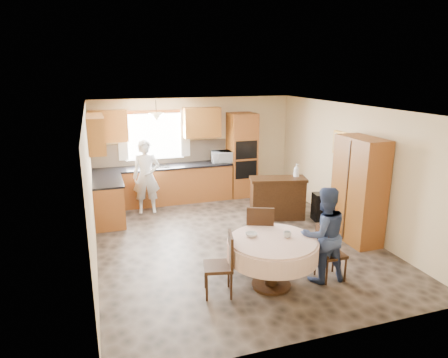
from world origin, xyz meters
TOP-DOWN VIEW (x-y plane):
  - floor at (0.00, 0.00)m, footprint 5.00×6.00m
  - ceiling at (0.00, 0.00)m, footprint 5.00×6.00m
  - wall_back at (0.00, 3.00)m, footprint 5.00×0.02m
  - wall_front at (0.00, -3.00)m, footprint 5.00×0.02m
  - wall_left at (-2.50, 0.00)m, footprint 0.02×6.00m
  - wall_right at (2.50, 0.00)m, footprint 0.02×6.00m
  - window at (-1.00, 2.98)m, footprint 1.40×0.03m
  - curtain_left at (-1.75, 2.93)m, footprint 0.22×0.02m
  - curtain_right at (-0.25, 2.93)m, footprint 0.22×0.02m
  - base_cab_back at (-0.85, 2.70)m, footprint 3.30×0.60m
  - counter_back at (-0.85, 2.70)m, footprint 3.30×0.64m
  - base_cab_left at (-2.20, 1.80)m, footprint 0.60×1.20m
  - counter_left at (-2.20, 1.80)m, footprint 0.64×1.20m
  - backsplash at (-0.85, 2.99)m, footprint 3.30×0.02m
  - wall_cab_left at (-2.05, 2.83)m, footprint 0.85×0.33m
  - wall_cab_right at (0.15, 2.83)m, footprint 0.90×0.33m
  - wall_cab_side at (-2.33, 1.80)m, footprint 0.33×1.20m
  - oven_tower at (1.15, 2.69)m, footprint 0.66×0.62m
  - oven_upper at (1.15, 2.38)m, footprint 0.56×0.01m
  - oven_lower at (1.15, 2.38)m, footprint 0.56×0.01m
  - pendant at (-1.00, 2.50)m, footprint 0.36×0.36m
  - sideboard at (1.31, 0.88)m, footprint 1.28×0.77m
  - space_heater at (2.20, 0.48)m, footprint 0.47×0.36m
  - cupboard at (2.22, -0.63)m, footprint 0.52×1.04m
  - dining_table at (-0.02, -1.71)m, footprint 1.34×1.34m
  - chair_left at (-0.77, -1.68)m, footprint 0.48×0.48m
  - chair_back at (0.07, -1.04)m, footprint 0.59×0.59m
  - chair_right at (0.87, -1.77)m, footprint 0.38×0.38m
  - framed_picture at (2.47, 0.36)m, footprint 0.06×0.59m
  - microwave at (0.60, 2.65)m, footprint 0.56×0.43m
  - person_sink at (-1.34, 2.15)m, footprint 0.65×0.48m
  - person_dining at (0.80, -1.76)m, footprint 0.76×0.60m
  - bowl_sideboard at (1.08, 0.88)m, footprint 0.29×0.29m
  - bottle_sideboard at (1.73, 0.88)m, footprint 0.17×0.17m
  - cup_table at (0.21, -1.71)m, footprint 0.14×0.14m
  - bowl_table at (-0.27, -1.51)m, footprint 0.19×0.19m

SIDE VIEW (x-z plane):
  - floor at x=0.00m, z-range -0.01..0.01m
  - space_heater at x=2.20m, z-range 0.00..0.60m
  - sideboard at x=1.31m, z-range 0.00..0.85m
  - base_cab_back at x=-0.85m, z-range 0.00..0.88m
  - base_cab_left at x=-2.20m, z-range 0.00..0.88m
  - chair_right at x=0.87m, z-range 0.05..0.92m
  - chair_left at x=-0.77m, z-range 0.05..0.98m
  - chair_back at x=0.07m, z-range 0.06..1.11m
  - dining_table at x=-0.02m, z-range 0.21..0.97m
  - person_dining at x=0.80m, z-range 0.00..1.49m
  - oven_lower at x=1.15m, z-range 0.53..0.97m
  - bowl_table at x=-0.27m, z-range 0.76..0.82m
  - cup_table at x=0.21m, z-range 0.76..0.85m
  - person_sink at x=-1.34m, z-range 0.00..1.66m
  - bowl_sideboard at x=1.08m, z-range 0.85..0.91m
  - counter_back at x=-0.85m, z-range 0.88..0.92m
  - counter_left at x=-2.20m, z-range 0.88..0.92m
  - cupboard at x=2.22m, z-range 0.00..1.98m
  - bottle_sideboard at x=1.73m, z-range 0.85..1.19m
  - oven_tower at x=1.15m, z-range 0.00..2.12m
  - microwave at x=0.60m, z-range 0.92..1.20m
  - backsplash at x=-0.85m, z-range 0.90..1.46m
  - wall_back at x=0.00m, z-range 0.00..2.50m
  - wall_front at x=0.00m, z-range 0.00..2.50m
  - wall_left at x=-2.50m, z-range 0.00..2.50m
  - wall_right at x=2.50m, z-range 0.00..2.50m
  - oven_upper at x=1.15m, z-range 1.02..1.48m
  - window at x=-1.00m, z-range 1.05..2.15m
  - curtain_left at x=-1.75m, z-range 1.08..2.22m
  - curtain_right at x=-0.25m, z-range 1.08..2.22m
  - framed_picture at x=2.47m, z-range 1.43..1.92m
  - wall_cab_left at x=-2.05m, z-range 1.55..2.27m
  - wall_cab_right at x=0.15m, z-range 1.55..2.27m
  - wall_cab_side at x=-2.33m, z-range 1.55..2.27m
  - pendant at x=-1.00m, z-range 2.03..2.21m
  - ceiling at x=0.00m, z-range 2.50..2.50m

